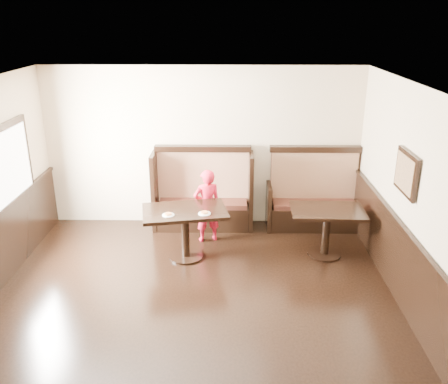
{
  "coord_description": "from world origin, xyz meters",
  "views": [
    {
      "loc": [
        0.49,
        -4.52,
        3.59
      ],
      "look_at": [
        0.38,
        2.35,
        1.0
      ],
      "focal_mm": 38.0,
      "sensor_mm": 36.0,
      "label": 1
    }
  ],
  "objects_px": {
    "table_neighbor": "(327,221)",
    "child": "(207,206)",
    "booth_neighbor": "(313,201)",
    "table_main": "(185,221)",
    "booth_main": "(203,198)"
  },
  "relations": [
    {
      "from": "booth_neighbor",
      "to": "table_neighbor",
      "type": "distance_m",
      "value": 1.1
    },
    {
      "from": "table_main",
      "to": "table_neighbor",
      "type": "relative_size",
      "value": 1.21
    },
    {
      "from": "child",
      "to": "booth_main",
      "type": "bearing_deg",
      "value": -98.9
    },
    {
      "from": "booth_neighbor",
      "to": "table_main",
      "type": "xyz_separation_m",
      "value": [
        -2.16,
        -1.2,
        0.14
      ]
    },
    {
      "from": "table_neighbor",
      "to": "child",
      "type": "distance_m",
      "value": 1.94
    },
    {
      "from": "table_main",
      "to": "table_neighbor",
      "type": "xyz_separation_m",
      "value": [
        2.19,
        0.11,
        -0.04
      ]
    },
    {
      "from": "booth_main",
      "to": "table_main",
      "type": "xyz_separation_m",
      "value": [
        -0.21,
        -1.2,
        0.09
      ]
    },
    {
      "from": "child",
      "to": "table_neighbor",
      "type": "bearing_deg",
      "value": 146.56
    },
    {
      "from": "table_main",
      "to": "booth_main",
      "type": "bearing_deg",
      "value": 69.28
    },
    {
      "from": "booth_neighbor",
      "to": "booth_main",
      "type": "bearing_deg",
      "value": 179.95
    },
    {
      "from": "booth_main",
      "to": "table_main",
      "type": "bearing_deg",
      "value": -99.93
    },
    {
      "from": "booth_neighbor",
      "to": "table_main",
      "type": "height_order",
      "value": "booth_neighbor"
    },
    {
      "from": "table_main",
      "to": "booth_neighbor",
      "type": "bearing_deg",
      "value": 18.26
    },
    {
      "from": "booth_neighbor",
      "to": "child",
      "type": "height_order",
      "value": "booth_neighbor"
    },
    {
      "from": "booth_main",
      "to": "booth_neighbor",
      "type": "height_order",
      "value": "same"
    }
  ]
}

